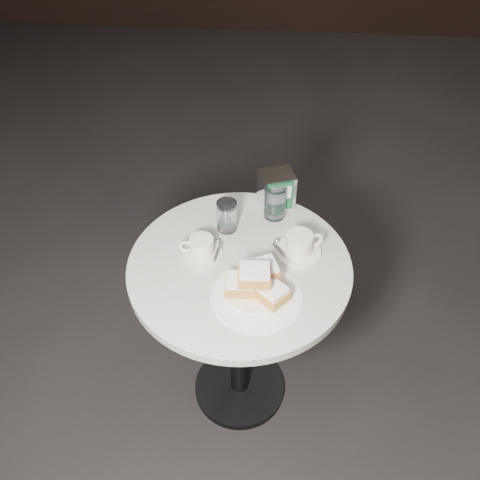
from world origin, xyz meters
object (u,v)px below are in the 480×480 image
object	(u,v)px
coffee_cup_left	(201,248)
cafe_table	(240,304)
napkin_dispenser	(277,190)
beignet_plate	(257,283)
water_glass_left	(227,216)
coffee_cup_right	(299,245)
water_glass_right	(275,202)

from	to	relation	value
coffee_cup_left	cafe_table	bearing A→B (deg)	-20.92
cafe_table	napkin_dispenser	bearing A→B (deg)	70.43
cafe_table	beignet_plate	bearing A→B (deg)	-62.31
beignet_plate	water_glass_left	distance (m)	0.30
coffee_cup_right	water_glass_right	world-z (taller)	water_glass_right
coffee_cup_right	water_glass_left	distance (m)	0.26
beignet_plate	coffee_cup_left	size ratio (longest dim) A/B	1.61
beignet_plate	water_glass_right	xyz separation A→B (m)	(0.04, 0.35, 0.01)
water_glass_right	napkin_dispenser	distance (m)	0.06
coffee_cup_right	water_glass_left	bearing A→B (deg)	139.10
coffee_cup_left	coffee_cup_right	xyz separation A→B (m)	(0.31, 0.03, 0.00)
cafe_table	coffee_cup_left	size ratio (longest dim) A/B	5.22
coffee_cup_left	coffee_cup_right	distance (m)	0.31
cafe_table	coffee_cup_left	world-z (taller)	coffee_cup_left
cafe_table	coffee_cup_right	size ratio (longest dim) A/B	4.04
cafe_table	beignet_plate	distance (m)	0.27
coffee_cup_left	water_glass_right	xyz separation A→B (m)	(0.22, 0.21, 0.03)
coffee_cup_right	water_glass_right	xyz separation A→B (m)	(-0.08, 0.17, 0.02)
water_glass_left	napkin_dispenser	distance (m)	0.21
water_glass_left	water_glass_right	bearing A→B (deg)	26.45
coffee_cup_right	water_glass_left	size ratio (longest dim) A/B	1.69
napkin_dispenser	coffee_cup_left	bearing A→B (deg)	-149.02
water_glass_left	coffee_cup_left	bearing A→B (deg)	-118.09
napkin_dispenser	water_glass_left	bearing A→B (deg)	-158.07
coffee_cup_left	water_glass_left	bearing A→B (deg)	55.75
beignet_plate	water_glass_right	size ratio (longest dim) A/B	1.94
cafe_table	napkin_dispenser	world-z (taller)	napkin_dispenser
cafe_table	coffee_cup_left	bearing A→B (deg)	165.24
water_glass_left	water_glass_right	size ratio (longest dim) A/B	0.92
coffee_cup_left	napkin_dispenser	bearing A→B (deg)	42.89
cafe_table	coffee_cup_left	xyz separation A→B (m)	(-0.12, 0.03, 0.23)
beignet_plate	napkin_dispenser	size ratio (longest dim) A/B	1.70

